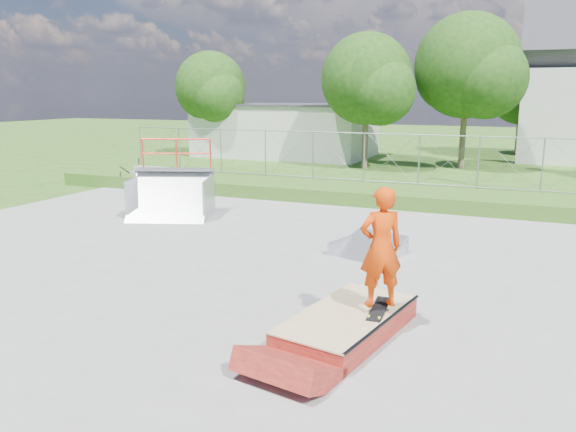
# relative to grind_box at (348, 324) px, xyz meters

# --- Properties ---
(ground) EXTENTS (120.00, 120.00, 0.00)m
(ground) POSITION_rel_grind_box_xyz_m (-3.10, 1.72, -0.19)
(ground) COLOR #275016
(ground) RESTS_ON ground
(concrete_pad) EXTENTS (20.00, 16.00, 0.04)m
(concrete_pad) POSITION_rel_grind_box_xyz_m (-3.10, 1.72, -0.17)
(concrete_pad) COLOR gray
(concrete_pad) RESTS_ON ground
(grass_berm) EXTENTS (24.00, 3.00, 0.50)m
(grass_berm) POSITION_rel_grind_box_xyz_m (-3.10, 11.22, 0.06)
(grass_berm) COLOR #275016
(grass_berm) RESTS_ON ground
(grind_box) EXTENTS (1.73, 2.79, 0.39)m
(grind_box) POSITION_rel_grind_box_xyz_m (0.00, 0.00, 0.00)
(grind_box) COLOR maroon
(grind_box) RESTS_ON concrete_pad
(quarter_pipe) EXTENTS (2.85, 2.64, 2.32)m
(quarter_pipe) POSITION_rel_grind_box_xyz_m (-7.41, 6.13, 0.97)
(quarter_pipe) COLOR #A6A8AE
(quarter_pipe) RESTS_ON concrete_pad
(flat_bank_ramp) EXTENTS (1.72, 1.77, 0.41)m
(flat_bank_ramp) POSITION_rel_grind_box_xyz_m (-0.86, 4.45, 0.01)
(flat_bank_ramp) COLOR #A6A8AE
(flat_bank_ramp) RESTS_ON concrete_pad
(skateboard) EXTENTS (0.23, 0.80, 0.13)m
(skateboard) POSITION_rel_grind_box_xyz_m (0.43, 0.20, 0.24)
(skateboard) COLOR black
(skateboard) RESTS_ON grind_box
(skater) EXTENTS (0.80, 0.75, 1.85)m
(skater) POSITION_rel_grind_box_xyz_m (0.43, 0.20, 1.16)
(skater) COLOR red
(skater) RESTS_ON grind_box
(concrete_stairs) EXTENTS (1.50, 1.60, 0.80)m
(concrete_stairs) POSITION_rel_grind_box_xyz_m (-11.60, 10.42, 0.21)
(concrete_stairs) COLOR gray
(concrete_stairs) RESTS_ON ground
(chain_link_fence) EXTENTS (20.00, 0.06, 1.80)m
(chain_link_fence) POSITION_rel_grind_box_xyz_m (-3.10, 12.22, 1.21)
(chain_link_fence) COLOR gray
(chain_link_fence) RESTS_ON grass_berm
(utility_building_flat) EXTENTS (10.00, 6.00, 3.00)m
(utility_building_flat) POSITION_rel_grind_box_xyz_m (-11.10, 23.72, 1.31)
(utility_building_flat) COLOR #BCBCB7
(utility_building_flat) RESTS_ON ground
(tree_left_near) EXTENTS (4.76, 4.48, 6.65)m
(tree_left_near) POSITION_rel_grind_box_xyz_m (-4.85, 19.56, 4.05)
(tree_left_near) COLOR brown
(tree_left_near) RESTS_ON ground
(tree_center) EXTENTS (5.44, 5.12, 7.60)m
(tree_center) POSITION_rel_grind_box_xyz_m (-0.32, 21.53, 4.65)
(tree_center) COLOR brown
(tree_center) RESTS_ON ground
(tree_left_far) EXTENTS (4.42, 4.16, 6.18)m
(tree_left_far) POSITION_rel_grind_box_xyz_m (-14.87, 21.57, 3.74)
(tree_left_far) COLOR brown
(tree_left_far) RESTS_ON ground
(tree_back_mid) EXTENTS (4.08, 3.84, 5.70)m
(tree_back_mid) POSITION_rel_grind_box_xyz_m (2.11, 29.58, 3.44)
(tree_back_mid) COLOR brown
(tree_back_mid) RESTS_ON ground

